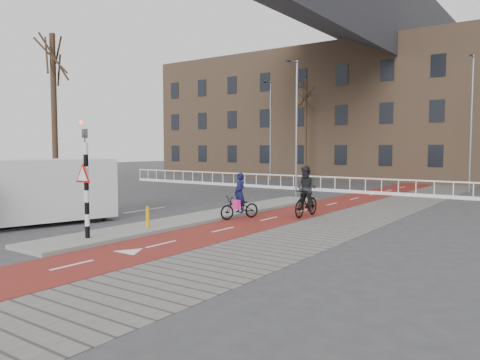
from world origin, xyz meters
The scene contains 16 objects.
ground centered at (0.00, 0.00, 0.00)m, with size 120.00×120.00×0.00m, color #38383A.
bike_lane centered at (1.50, 10.00, 0.01)m, with size 2.50×60.00×0.01m, color maroon.
sidewalk centered at (4.30, 10.00, 0.01)m, with size 3.00×60.00×0.01m, color slate.
curb_island centered at (-0.70, 4.00, 0.06)m, with size 1.80×16.00×0.12m, color gray.
traffic_signal centered at (-0.60, -2.02, 1.99)m, with size 0.80×0.80×3.68m.
bollard centered at (-0.45, 0.32, 0.48)m, with size 0.12×0.12×0.71m, color #D69C0B.
cyclist_near centered at (0.55, 4.32, 0.62)m, with size 1.23×1.83×1.82m.
cyclist_far centered at (2.45, 6.36, 0.87)m, with size 0.90×1.95×2.07m.
van centered at (-4.89, -1.16, 1.26)m, with size 3.66×5.98×2.40m.
railing centered at (-5.00, 17.00, 0.31)m, with size 28.00×0.10×0.99m.
townhouse_row centered at (-3.00, 32.00, 7.81)m, with size 46.00×10.00×15.90m.
tree_left centered at (-11.44, 4.05, 4.43)m, with size 0.31×0.31×8.87m, color #322316.
tree_mid centered at (-7.27, 24.99, 4.31)m, with size 0.23×0.23×8.61m, color #322316.
streetlight_near centered at (-1.58, 12.89, 3.86)m, with size 0.12×0.12×7.72m, color slate.
streetlight_left centered at (-9.72, 23.28, 4.19)m, with size 0.12×0.12×8.39m, color slate.
streetlight_right centered at (6.00, 21.88, 4.30)m, with size 0.12×0.12×8.60m, color slate.
Camera 1 is at (11.24, -10.72, 2.85)m, focal length 35.00 mm.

